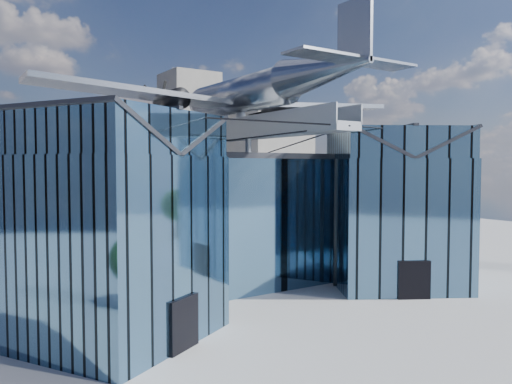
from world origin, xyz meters
TOP-DOWN VIEW (x-y plane):
  - ground_plane at (0.00, 0.00)m, footprint 120.00×120.00m
  - museum at (0.00, 5.82)m, footprint 32.88×24.50m
  - bg_towers at (1.45, 50.49)m, footprint 77.00×24.50m
  - tree_side_e at (24.13, 10.77)m, footprint 4.57×4.57m

SIDE VIEW (x-z plane):
  - ground_plane at x=0.00m, z-range 0.00..0.00m
  - tree_side_e at x=24.13m, z-range 1.07..7.15m
  - museum at x=0.00m, z-range -3.26..14.34m
  - bg_towers at x=1.45m, z-range -2.99..23.01m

